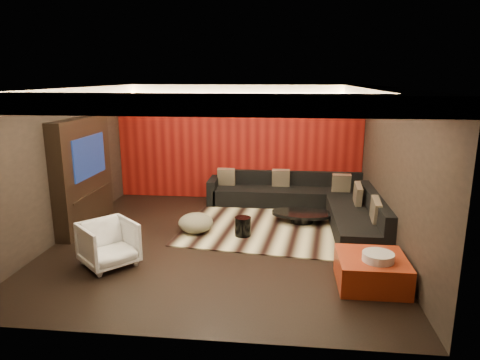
# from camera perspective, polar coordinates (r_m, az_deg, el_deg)

# --- Properties ---
(floor) EXTENTS (6.00, 6.00, 0.02)m
(floor) POSITION_cam_1_polar(r_m,az_deg,el_deg) (7.99, -2.63, -8.37)
(floor) COLOR black
(floor) RESTS_ON ground
(ceiling) EXTENTS (6.00, 6.00, 0.02)m
(ceiling) POSITION_cam_1_polar(r_m,az_deg,el_deg) (7.41, -2.87, 12.29)
(ceiling) COLOR silver
(ceiling) RESTS_ON ground
(wall_back) EXTENTS (6.00, 0.02, 2.80)m
(wall_back) POSITION_cam_1_polar(r_m,az_deg,el_deg) (10.51, -0.22, 4.99)
(wall_back) COLOR black
(wall_back) RESTS_ON ground
(wall_left) EXTENTS (0.02, 6.00, 2.80)m
(wall_left) POSITION_cam_1_polar(r_m,az_deg,el_deg) (8.57, -23.07, 1.89)
(wall_left) COLOR black
(wall_left) RESTS_ON ground
(wall_right) EXTENTS (0.02, 6.00, 2.80)m
(wall_right) POSITION_cam_1_polar(r_m,az_deg,el_deg) (7.71, 19.94, 0.97)
(wall_right) COLOR black
(wall_right) RESTS_ON ground
(red_feature_wall) EXTENTS (5.98, 0.05, 2.78)m
(red_feature_wall) POSITION_cam_1_polar(r_m,az_deg,el_deg) (10.47, -0.24, 4.95)
(red_feature_wall) COLOR #6B0C0A
(red_feature_wall) RESTS_ON ground
(soffit_back) EXTENTS (6.00, 0.60, 0.22)m
(soffit_back) POSITION_cam_1_polar(r_m,az_deg,el_deg) (10.09, -0.42, 11.98)
(soffit_back) COLOR silver
(soffit_back) RESTS_ON ground
(soffit_front) EXTENTS (6.00, 0.60, 0.22)m
(soffit_front) POSITION_cam_1_polar(r_m,az_deg,el_deg) (4.77, -7.99, 9.98)
(soffit_front) COLOR silver
(soffit_front) RESTS_ON ground
(soffit_left) EXTENTS (0.60, 4.80, 0.22)m
(soffit_left) POSITION_cam_1_polar(r_m,az_deg,el_deg) (8.28, -22.00, 10.65)
(soffit_left) COLOR silver
(soffit_left) RESTS_ON ground
(soffit_right) EXTENTS (0.60, 4.80, 0.22)m
(soffit_right) POSITION_cam_1_polar(r_m,az_deg,el_deg) (7.48, 18.41, 10.72)
(soffit_right) COLOR silver
(soffit_right) RESTS_ON ground
(cove_back) EXTENTS (4.80, 0.08, 0.04)m
(cove_back) POSITION_cam_1_polar(r_m,az_deg,el_deg) (9.75, -0.65, 11.40)
(cove_back) COLOR #FFD899
(cove_back) RESTS_ON ground
(cove_front) EXTENTS (4.80, 0.08, 0.04)m
(cove_front) POSITION_cam_1_polar(r_m,az_deg,el_deg) (5.10, -7.03, 9.23)
(cove_front) COLOR #FFD899
(cove_front) RESTS_ON ground
(cove_left) EXTENTS (0.08, 4.80, 0.04)m
(cove_left) POSITION_cam_1_polar(r_m,az_deg,el_deg) (8.13, -19.80, 10.15)
(cove_left) COLOR #FFD899
(cove_left) RESTS_ON ground
(cove_right) EXTENTS (0.08, 4.80, 0.04)m
(cove_right) POSITION_cam_1_polar(r_m,az_deg,el_deg) (7.42, 15.75, 10.18)
(cove_right) COLOR #FFD899
(cove_right) RESTS_ON ground
(tv_surround) EXTENTS (0.30, 2.00, 2.20)m
(tv_surround) POSITION_cam_1_polar(r_m,az_deg,el_deg) (9.07, -20.20, 0.81)
(tv_surround) COLOR black
(tv_surround) RESTS_ON ground
(tv_screen) EXTENTS (0.04, 1.30, 0.80)m
(tv_screen) POSITION_cam_1_polar(r_m,az_deg,el_deg) (8.93, -19.46, 2.98)
(tv_screen) COLOR black
(tv_screen) RESTS_ON ground
(tv_shelf) EXTENTS (0.04, 1.60, 0.04)m
(tv_shelf) POSITION_cam_1_polar(r_m,az_deg,el_deg) (9.09, -19.09, -1.67)
(tv_shelf) COLOR black
(tv_shelf) RESTS_ON ground
(rug) EXTENTS (4.31, 3.43, 0.02)m
(rug) POSITION_cam_1_polar(r_m,az_deg,el_deg) (8.80, 6.13, -6.19)
(rug) COLOR beige
(rug) RESTS_ON floor
(coffee_table) EXTENTS (1.34, 1.34, 0.21)m
(coffee_table) POSITION_cam_1_polar(r_m,az_deg,el_deg) (9.05, 8.27, -4.90)
(coffee_table) COLOR black
(coffee_table) RESTS_ON rug
(drum_stool) EXTENTS (0.38, 0.38, 0.37)m
(drum_stool) POSITION_cam_1_polar(r_m,az_deg,el_deg) (8.19, 0.39, -6.21)
(drum_stool) COLOR black
(drum_stool) RESTS_ON rug
(striped_pouf) EXTENTS (0.88, 0.88, 0.37)m
(striped_pouf) POSITION_cam_1_polar(r_m,az_deg,el_deg) (8.41, -5.91, -5.71)
(striped_pouf) COLOR beige
(striped_pouf) RESTS_ON rug
(white_side_table) EXTENTS (0.51, 0.51, 0.56)m
(white_side_table) POSITION_cam_1_polar(r_m,az_deg,el_deg) (6.54, 17.80, -11.48)
(white_side_table) COLOR silver
(white_side_table) RESTS_ON floor
(orange_ottoman) EXTENTS (0.98, 0.98, 0.43)m
(orange_ottoman) POSITION_cam_1_polar(r_m,az_deg,el_deg) (6.67, 17.10, -11.51)
(orange_ottoman) COLOR maroon
(orange_ottoman) RESTS_ON floor
(armchair) EXTENTS (1.12, 1.12, 0.73)m
(armchair) POSITION_cam_1_polar(r_m,az_deg,el_deg) (7.25, -17.13, -8.14)
(armchair) COLOR silver
(armchair) RESTS_ON floor
(sectional_sofa) EXTENTS (3.65, 3.50, 0.75)m
(sectional_sofa) POSITION_cam_1_polar(r_m,az_deg,el_deg) (9.59, 9.38, -3.01)
(sectional_sofa) COLOR black
(sectional_sofa) RESTS_ON floor
(throw_pillows) EXTENTS (3.33, 2.73, 0.50)m
(throw_pillows) POSITION_cam_1_polar(r_m,az_deg,el_deg) (9.50, 9.51, -0.94)
(throw_pillows) COLOR tan
(throw_pillows) RESTS_ON sectional_sofa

